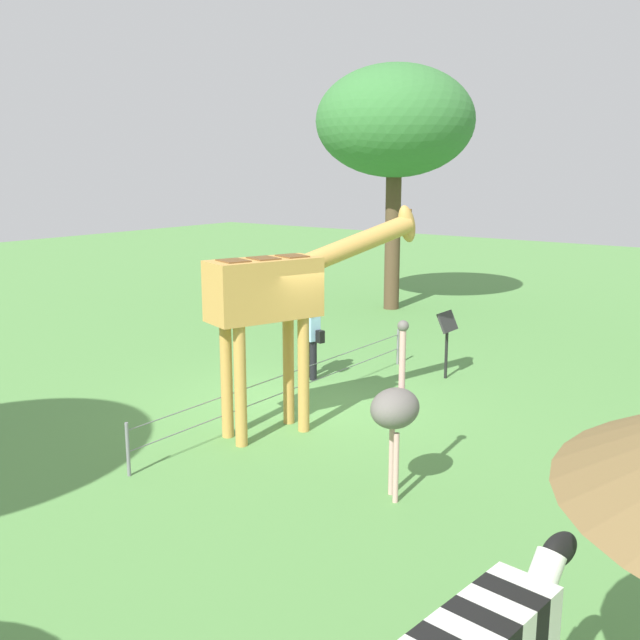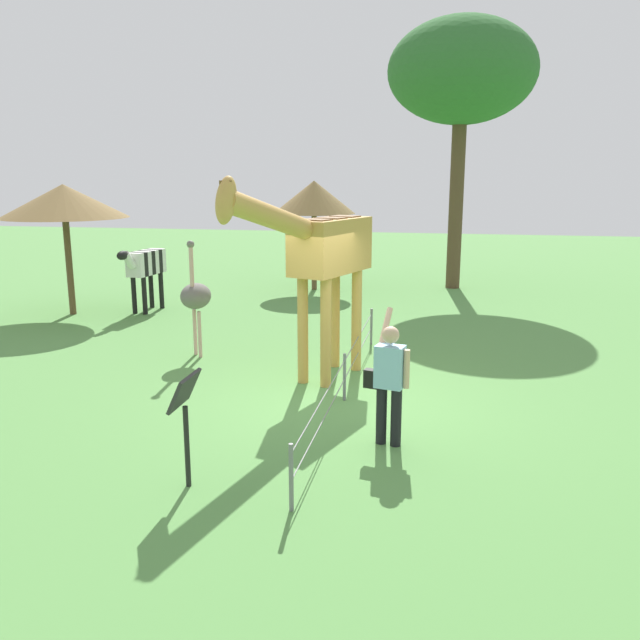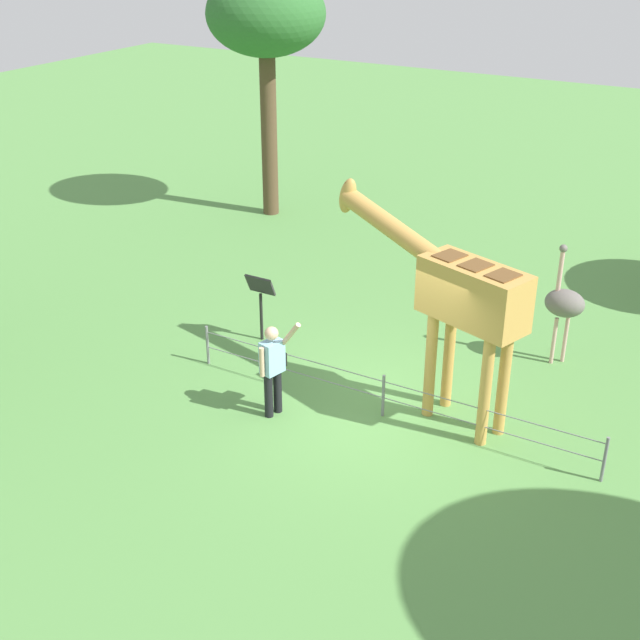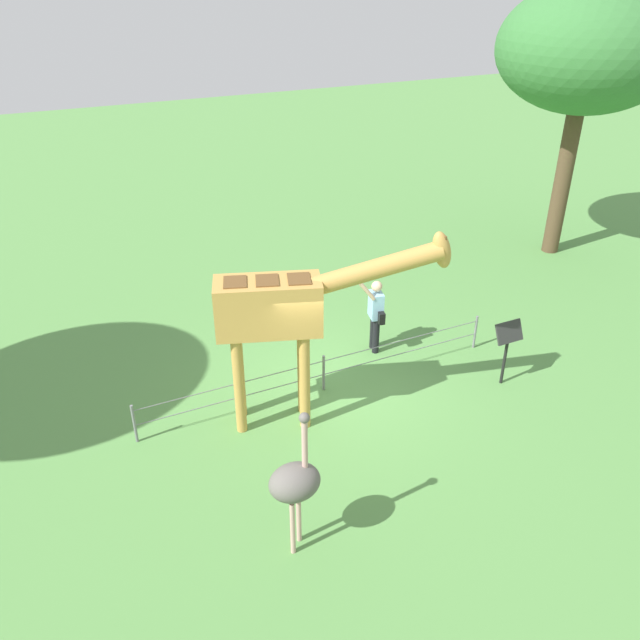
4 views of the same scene
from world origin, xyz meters
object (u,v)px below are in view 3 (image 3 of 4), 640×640
Objects in this scene: ostrich at (564,303)px; tree_east at (266,19)px; info_sign at (261,294)px; giraffe at (456,293)px; visitor at (273,365)px.

tree_east is at bearing -25.96° from ostrich.
ostrich is at bearing 154.04° from tree_east.
ostrich reaches higher than info_sign.
tree_east is (8.97, -4.37, 3.79)m from ostrich.
ostrich is 5.48m from info_sign.
giraffe is 1.68× the size of ostrich.
giraffe is 4.32m from info_sign.
visitor is 0.77× the size of ostrich.
giraffe is 10.92m from tree_east.
info_sign is at bearing -10.12° from giraffe.
tree_east reaches higher than visitor.
visitor is 1.32× the size of info_sign.
giraffe is 2.86× the size of info_sign.
ostrich is 1.70× the size of info_sign.
giraffe is 0.62× the size of tree_east.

